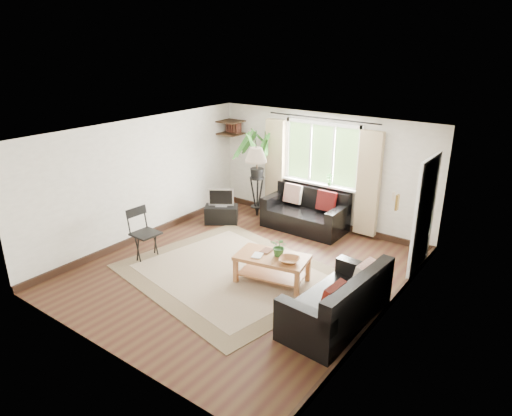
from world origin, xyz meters
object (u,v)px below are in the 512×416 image
Objects in this scene: coffee_table at (272,269)px; folding_chair at (146,235)px; tv_stand at (222,214)px; sofa_right at (336,299)px; sofa_back at (305,211)px; palm_stand at (257,174)px.

coffee_table is 1.24× the size of folding_chair.
sofa_right is at bearing -61.67° from tv_stand.
tv_stand is at bearing 3.36° from folding_chair.
coffee_table is (0.72, -2.27, -0.16)m from sofa_back.
coffee_table is 2.81m from tv_stand.
sofa_right is 4.41m from palm_stand.
sofa_right is at bearing -39.35° from palm_stand.
coffee_table is 3.15m from palm_stand.
sofa_right is at bearing -84.69° from folding_chair.
sofa_back is 1.82× the size of folding_chair.
sofa_back is 0.88× the size of palm_stand.
palm_stand reaches higher than sofa_back.
palm_stand reaches higher than folding_chair.
coffee_table is at bearing -72.61° from sofa_back.
sofa_right reaches higher than sofa_back.
folding_chair reaches higher than tv_stand.
palm_stand is at bearing 177.63° from sofa_back.
sofa_right reaches higher than tv_stand.
sofa_back is 2.39m from coffee_table.
sofa_right is at bearing -18.09° from coffee_table.
folding_chair is at bearing -165.02° from coffee_table.
folding_chair is at bearing -119.44° from sofa_back.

